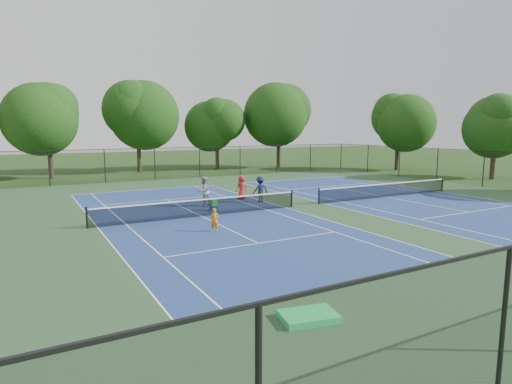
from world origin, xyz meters
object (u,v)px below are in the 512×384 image
tree_back_b (137,112)px  tree_back_c (217,123)px  tree_side_e (399,120)px  tree_side_f (496,124)px  instructor (204,191)px  ball_crate (214,208)px  ball_hopper (214,202)px  tree_back_d (279,112)px  bystander_c (242,187)px  child_player (215,220)px  bystander_b (260,189)px  tree_back_a (47,116)px

tree_back_b → tree_back_c: 9.12m
tree_side_e → tree_side_f: 11.06m
tree_back_b → instructor: size_ratio=5.34×
ball_crate → instructor: bearing=87.4°
tree_back_b → tree_side_e: 29.56m
instructor → ball_hopper: (-0.08, -1.67, -0.43)m
tree_back_b → tree_back_d: bearing=-6.7°
tree_side_e → instructor: bearing=-158.9°
tree_side_f → ball_hopper: (-29.75, -1.75, -4.74)m
tree_side_e → bystander_c: tree_side_e is taller
tree_side_f → child_player: 32.76m
ball_crate → tree_side_f: bearing=3.4°
tree_back_d → bystander_b: size_ratio=6.06×
ball_hopper → tree_back_b: bearing=86.0°
tree_side_e → tree_side_f: size_ratio=1.09×
tree_back_b → tree_back_c: (9.00, -1.00, -1.11)m
tree_back_a → tree_side_e: 37.36m
tree_back_d → ball_hopper: (-18.75, -22.75, -6.32)m
bystander_c → ball_crate: 4.43m
tree_back_d → bystander_b: 26.81m
tree_side_f → instructor: (-29.67, -0.08, -4.31)m
bystander_b → ball_hopper: (-3.88, -1.25, -0.35)m
tree_back_b → tree_back_c: tree_back_b is taller
instructor → bystander_b: 3.83m
tree_back_d → child_player: 35.05m
instructor → bystander_c: instructor is taller
tree_back_a → tree_back_b: bearing=12.5°
tree_back_c → ball_crate: size_ratio=21.57×
bystander_c → ball_hopper: bystander_c is taller
tree_back_b → instructor: 23.82m
tree_back_b → ball_hopper: (-1.75, -24.75, -6.09)m
bystander_b → bystander_c: bearing=-71.7°
tree_back_a → ball_hopper: tree_back_a is taller
bystander_c → instructor: bearing=12.8°
tree_back_c → tree_side_e: 21.10m
ball_hopper → bystander_c: bearing=40.7°
tree_back_d → tree_side_e: size_ratio=1.17×
tree_back_c → tree_back_d: size_ratio=0.81×
child_player → tree_side_f: bearing=30.6°
bystander_b → ball_crate: size_ratio=4.39×
child_player → bystander_b: size_ratio=0.65×
bystander_b → tree_back_a: bearing=-63.4°
tree_side_f → instructor: 29.98m
tree_back_a → ball_crate: bearing=-72.3°
tree_back_c → ball_hopper: 26.54m
bystander_c → ball_crate: bystander_c is taller
tree_back_b → tree_side_f: (28.00, -23.00, -1.34)m
tree_back_c → tree_back_d: 8.17m
tree_back_a → tree_back_b: 9.24m
instructor → ball_crate: 1.85m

